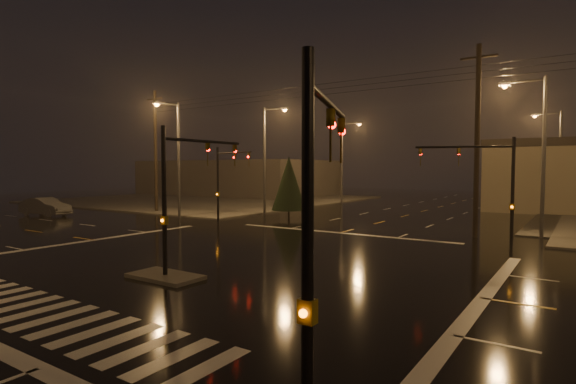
% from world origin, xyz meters
% --- Properties ---
extents(ground, '(140.00, 140.00, 0.00)m').
position_xyz_m(ground, '(0.00, 0.00, 0.00)').
color(ground, black).
rests_on(ground, ground).
extents(sidewalk_nw, '(36.00, 36.00, 0.12)m').
position_xyz_m(sidewalk_nw, '(-30.00, 30.00, 0.06)').
color(sidewalk_nw, '#42403B').
rests_on(sidewalk_nw, ground).
extents(median_island, '(3.00, 1.60, 0.15)m').
position_xyz_m(median_island, '(0.00, -4.00, 0.07)').
color(median_island, '#42403B').
rests_on(median_island, ground).
extents(crosswalk, '(15.00, 2.60, 0.01)m').
position_xyz_m(crosswalk, '(0.00, -9.00, 0.01)').
color(crosswalk, beige).
rests_on(crosswalk, ground).
extents(stop_bar_far, '(16.00, 0.50, 0.01)m').
position_xyz_m(stop_bar_far, '(0.00, 11.00, 0.01)').
color(stop_bar_far, beige).
rests_on(stop_bar_far, ground).
extents(commercial_block, '(30.00, 18.00, 5.60)m').
position_xyz_m(commercial_block, '(-35.00, 42.00, 2.80)').
color(commercial_block, '#443E3C').
rests_on(commercial_block, ground).
extents(signal_mast_median, '(0.25, 4.59, 6.00)m').
position_xyz_m(signal_mast_median, '(0.00, -3.07, 3.75)').
color(signal_mast_median, black).
rests_on(signal_mast_median, ground).
extents(signal_mast_ne, '(4.84, 1.86, 6.00)m').
position_xyz_m(signal_mast_ne, '(9.50, 10.14, 3.79)').
color(signal_mast_ne, black).
rests_on(signal_mast_ne, ground).
extents(signal_mast_nw, '(4.84, 1.86, 6.00)m').
position_xyz_m(signal_mast_nw, '(-9.50, 10.14, 3.79)').
color(signal_mast_nw, black).
rests_on(signal_mast_nw, ground).
extents(signal_mast_se, '(1.55, 3.87, 6.00)m').
position_xyz_m(signal_mast_se, '(10.23, -9.75, 3.71)').
color(signal_mast_se, black).
rests_on(signal_mast_se, ground).
extents(streetlight_1, '(2.77, 0.32, 10.00)m').
position_xyz_m(streetlight_1, '(-11.18, 18.00, 5.80)').
color(streetlight_1, '#38383A').
rests_on(streetlight_1, ground).
extents(streetlight_2, '(2.77, 0.32, 10.00)m').
position_xyz_m(streetlight_2, '(-11.18, 34.00, 5.80)').
color(streetlight_2, '#38383A').
rests_on(streetlight_2, ground).
extents(streetlight_3, '(2.77, 0.32, 10.00)m').
position_xyz_m(streetlight_3, '(11.18, 16.00, 5.80)').
color(streetlight_3, '#38383A').
rests_on(streetlight_3, ground).
extents(streetlight_4, '(2.77, 0.32, 10.00)m').
position_xyz_m(streetlight_4, '(11.18, 36.00, 5.80)').
color(streetlight_4, '#38383A').
rests_on(streetlight_4, ground).
extents(streetlight_5, '(0.32, 2.77, 10.00)m').
position_xyz_m(streetlight_5, '(-16.00, 11.18, 5.80)').
color(streetlight_5, '#38383A').
rests_on(streetlight_5, ground).
extents(utility_pole_0, '(2.20, 0.32, 12.00)m').
position_xyz_m(utility_pole_0, '(-22.00, 14.00, 6.13)').
color(utility_pole_0, black).
rests_on(utility_pole_0, ground).
extents(utility_pole_1, '(2.20, 0.32, 12.00)m').
position_xyz_m(utility_pole_1, '(8.00, 14.00, 6.13)').
color(utility_pole_1, black).
rests_on(utility_pole_1, ground).
extents(conifer_3, '(3.01, 3.01, 5.41)m').
position_xyz_m(conifer_3, '(-7.91, 16.75, 3.05)').
color(conifer_3, black).
rests_on(conifer_3, ground).
extents(car_crossing, '(5.30, 2.55, 1.68)m').
position_xyz_m(car_crossing, '(-27.47, 5.84, 0.84)').
color(car_crossing, '#4F5256').
rests_on(car_crossing, ground).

